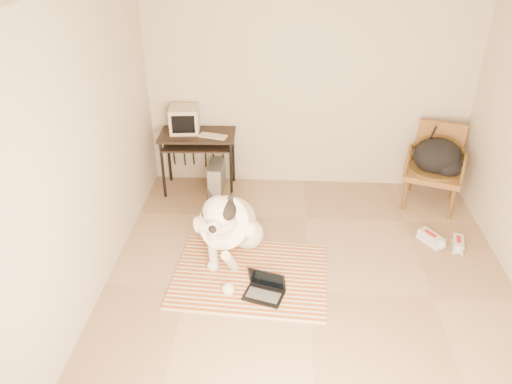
# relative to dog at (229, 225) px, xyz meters

# --- Properties ---
(floor) EXTENTS (4.50, 4.50, 0.00)m
(floor) POSITION_rel_dog_xyz_m (0.83, -0.54, -0.39)
(floor) COLOR #96775C
(floor) RESTS_ON ground
(wall_back) EXTENTS (4.50, 0.00, 4.50)m
(wall_back) POSITION_rel_dog_xyz_m (0.83, 1.71, 0.96)
(wall_back) COLOR #BCAC9A
(wall_back) RESTS_ON floor
(wall_left) EXTENTS (0.00, 4.50, 4.50)m
(wall_left) POSITION_rel_dog_xyz_m (-1.17, -0.54, 0.96)
(wall_left) COLOR #BCAC9A
(wall_left) RESTS_ON floor
(rug) EXTENTS (1.59, 1.25, 0.02)m
(rug) POSITION_rel_dog_xyz_m (0.24, -0.32, -0.38)
(rug) COLOR #C63C0F
(rug) RESTS_ON floor
(dog) EXTENTS (0.65, 1.38, 0.99)m
(dog) POSITION_rel_dog_xyz_m (0.00, 0.00, 0.00)
(dog) COLOR silver
(dog) RESTS_ON rug
(laptop) EXTENTS (0.42, 0.36, 0.25)m
(laptop) POSITION_rel_dog_xyz_m (0.40, -0.60, -0.31)
(laptop) COLOR black
(laptop) RESTS_ON rug
(computer_desk) EXTENTS (0.95, 0.55, 0.78)m
(computer_desk) POSITION_rel_dog_xyz_m (-0.53, 1.41, 0.28)
(computer_desk) COLOR black
(computer_desk) RESTS_ON floor
(crt_monitor) EXTENTS (0.38, 0.37, 0.31)m
(crt_monitor) POSITION_rel_dog_xyz_m (-0.69, 1.49, 0.54)
(crt_monitor) COLOR #B6A78E
(crt_monitor) RESTS_ON computer_desk
(desk_keyboard) EXTENTS (0.36, 0.21, 0.02)m
(desk_keyboard) POSITION_rel_dog_xyz_m (-0.32, 1.34, 0.40)
(desk_keyboard) COLOR #B6A78E
(desk_keyboard) RESTS_ON computer_desk
(pc_tower) EXTENTS (0.18, 0.42, 0.39)m
(pc_tower) POSITION_rel_dog_xyz_m (-0.31, 1.37, -0.19)
(pc_tower) COLOR #4C4C4E
(pc_tower) RESTS_ON floor
(rattan_chair) EXTENTS (0.81, 0.80, 0.98)m
(rattan_chair) POSITION_rel_dog_xyz_m (2.38, 1.27, 0.10)
(rattan_chair) COLOR brown
(rattan_chair) RESTS_ON floor
(backpack) EXTENTS (0.57, 0.48, 0.42)m
(backpack) POSITION_rel_dog_xyz_m (2.38, 1.19, 0.25)
(backpack) COLOR black
(backpack) RESTS_ON rattan_chair
(sneaker_left) EXTENTS (0.27, 0.33, 0.11)m
(sneaker_left) POSITION_rel_dog_xyz_m (2.19, 0.37, -0.34)
(sneaker_left) COLOR silver
(sneaker_left) RESTS_ON floor
(sneaker_right) EXTENTS (0.17, 0.29, 0.10)m
(sneaker_right) POSITION_rel_dog_xyz_m (2.46, 0.30, -0.35)
(sneaker_right) COLOR silver
(sneaker_right) RESTS_ON floor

